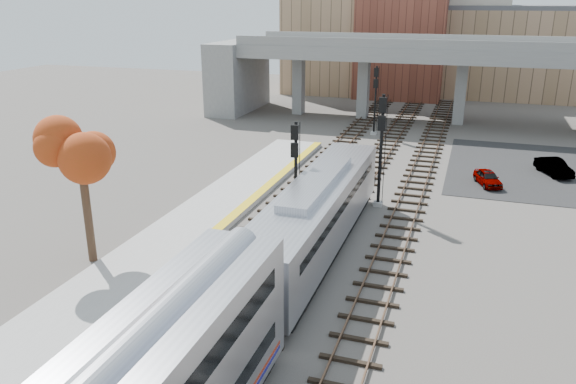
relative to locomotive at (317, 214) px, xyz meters
The scene contains 14 objects.
ground 7.30m from the locomotive, 98.29° to the right, with size 160.00×160.00×0.00m, color #47423D.
platform 10.94m from the locomotive, 140.23° to the right, with size 4.50×60.00×0.35m, color #9E9E99.
yellow_strip 9.55m from the locomotive, 132.77° to the right, with size 0.70×60.00×0.01m, color yellow.
tracks 6.05m from the locomotive, 90.68° to the left, with size 10.70×95.00×0.25m.
overpass 38.50m from the locomotive, 84.13° to the left, with size 54.00×12.00×9.50m.
buildings_far 59.97m from the locomotive, 89.75° to the left, with size 43.00×21.00×20.60m.
parking_lot 24.91m from the locomotive, 58.40° to the left, with size 14.00×18.00×0.04m, color black.
locomotive is the anchor object (origin of this frame).
signal_mast_near 3.50m from the locomotive, 128.79° to the left, with size 0.60×0.64×6.75m.
signal_mast_mid 8.76m from the locomotive, 76.56° to the left, with size 0.60×0.64×7.67m.
signal_mast_far 29.70m from the locomotive, 94.06° to the left, with size 0.60×0.64×7.04m.
tree 12.82m from the locomotive, 156.64° to the right, with size 3.60×3.60×8.10m.
car_a 18.07m from the locomotive, 59.47° to the left, with size 1.35×3.35×1.14m, color #99999E.
car_b 24.56m from the locomotive, 54.64° to the left, with size 1.37×3.94×1.30m, color #99999E.
Camera 1 is at (8.54, -20.89, 13.46)m, focal length 35.00 mm.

